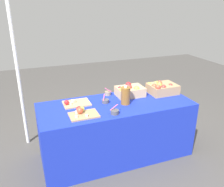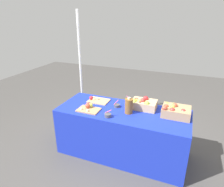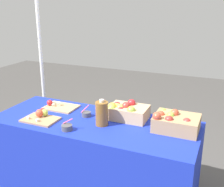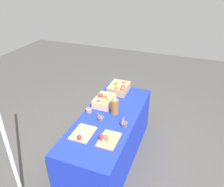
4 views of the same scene
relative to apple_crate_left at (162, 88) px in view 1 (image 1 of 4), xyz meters
name	(u,v)px [view 1 (image 1 of 4)]	position (x,y,z in m)	size (l,w,h in m)	color
ground_plane	(116,154)	(-0.72, -0.11, -0.81)	(10.00, 10.00, 0.00)	#474442
table	(116,130)	(-0.72, -0.11, -0.44)	(1.90, 0.76, 0.74)	#192DB7
apple_crate_left	(162,88)	(0.00, 0.00, 0.00)	(0.37, 0.30, 0.18)	tan
apple_crate_middle	(129,91)	(-0.47, 0.06, 0.00)	(0.36, 0.26, 0.17)	tan
cutting_board_front	(82,113)	(-1.19, -0.27, -0.04)	(0.32, 0.22, 0.09)	tan
cutting_board_back	(75,103)	(-1.20, 0.05, -0.06)	(0.32, 0.24, 0.08)	tan
sample_bowl_near	(108,93)	(-0.72, 0.19, -0.05)	(0.09, 0.08, 0.11)	gray
sample_bowl_mid	(105,101)	(-0.84, -0.04, -0.05)	(0.09, 0.10, 0.10)	#4C4C51
sample_bowl_far	(115,112)	(-0.84, -0.38, -0.05)	(0.10, 0.09, 0.11)	#4C4C51
cider_jug	(126,96)	(-0.61, -0.16, 0.04)	(0.11, 0.11, 0.24)	brown
tent_pole	(18,72)	(-1.81, 0.60, 0.25)	(0.04, 0.04, 2.13)	white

